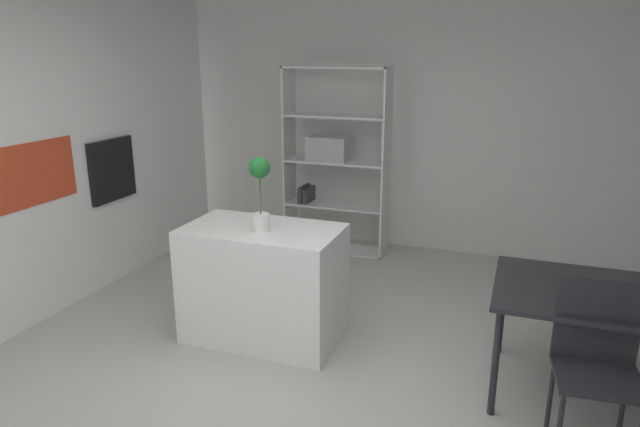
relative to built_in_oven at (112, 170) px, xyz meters
The scene contains 9 objects.
ground_plane 2.92m from the built_in_oven, 27.11° to the right, with size 8.83×8.83×0.00m, color beige.
back_partition 3.11m from the built_in_oven, 39.08° to the left, with size 6.24×0.06×2.83m, color silver.
cabinet_niche_splashback 0.97m from the built_in_oven, 90.98° to the right, with size 0.01×1.01×0.50m.
built_in_oven is the anchor object (origin of this frame).
kitchen_island 2.03m from the built_in_oven, 17.52° to the right, with size 1.17×0.68×0.90m, color white.
potted_plant_on_island 1.97m from the built_in_oven, 18.99° to the right, with size 0.15×0.15×0.55m.
open_bookshelf 2.27m from the built_in_oven, 42.72° to the left, with size 1.14×0.34×2.02m.
dining_table 4.18m from the built_in_oven, ahead, with size 1.19×0.92×0.74m.
dining_chair_near 4.28m from the built_in_oven, 14.71° to the right, with size 0.48×0.44×0.98m.
Camera 1 is at (1.22, -2.95, 2.17)m, focal length 31.53 mm.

